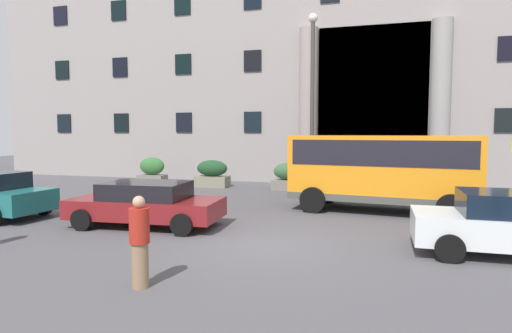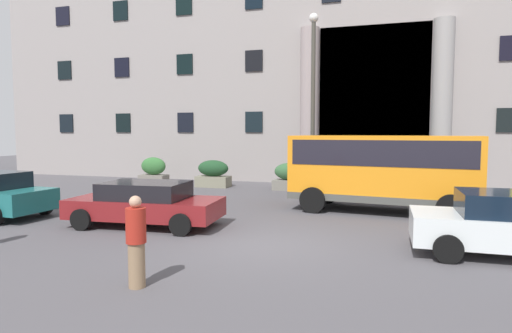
# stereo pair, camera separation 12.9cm
# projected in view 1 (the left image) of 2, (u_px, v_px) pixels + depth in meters

# --- Properties ---
(ground_plane) EXTENTS (80.00, 64.00, 0.12)m
(ground_plane) POSITION_uv_depth(u_px,v_px,m) (265.00, 248.00, 10.62)
(ground_plane) COLOR #4E4C50
(office_building_facade) EXTENTS (42.02, 9.74, 15.29)m
(office_building_facade) POSITION_uv_depth(u_px,v_px,m) (338.00, 54.00, 26.73)
(office_building_facade) COLOR gray
(office_building_facade) RESTS_ON ground_plane
(orange_minibus) EXTENTS (6.47, 3.12, 2.68)m
(orange_minibus) POSITION_uv_depth(u_px,v_px,m) (383.00, 166.00, 14.97)
(orange_minibus) COLOR orange
(orange_minibus) RESTS_ON ground_plane
(hedge_planter_entrance_left) EXTENTS (1.72, 0.83, 1.32)m
(hedge_planter_entrance_left) POSITION_uv_depth(u_px,v_px,m) (401.00, 180.00, 19.52)
(hedge_planter_entrance_left) COLOR gray
(hedge_planter_entrance_left) RESTS_ON ground_plane
(hedge_planter_far_west) EXTENTS (1.70, 0.90, 1.37)m
(hedge_planter_far_west) POSITION_uv_depth(u_px,v_px,m) (212.00, 174.00, 21.88)
(hedge_planter_far_west) COLOR gray
(hedge_planter_far_west) RESTS_ON ground_plane
(hedge_planter_entrance_right) EXTENTS (1.51, 0.79, 1.42)m
(hedge_planter_entrance_right) POSITION_uv_depth(u_px,v_px,m) (152.00, 171.00, 23.52)
(hedge_planter_entrance_right) COLOR slate
(hedge_planter_entrance_right) RESTS_ON ground_plane
(hedge_planter_west) EXTENTS (1.55, 0.94, 1.31)m
(hedge_planter_west) POSITION_uv_depth(u_px,v_px,m) (289.00, 177.00, 20.78)
(hedge_planter_west) COLOR slate
(hedge_planter_west) RESTS_ON ground_plane
(parked_coupe_end) EXTENTS (4.57, 2.33, 1.32)m
(parked_coupe_end) POSITION_uv_depth(u_px,v_px,m) (146.00, 203.00, 12.74)
(parked_coupe_end) COLOR maroon
(parked_coupe_end) RESTS_ON ground_plane
(motorcycle_far_end) EXTENTS (2.01, 0.69, 0.89)m
(motorcycle_far_end) POSITION_uv_depth(u_px,v_px,m) (136.00, 198.00, 15.30)
(motorcycle_far_end) COLOR black
(motorcycle_far_end) RESTS_ON ground_plane
(pedestrian_man_red_shirt) EXTENTS (0.36, 0.36, 1.67)m
(pedestrian_man_red_shirt) POSITION_uv_depth(u_px,v_px,m) (140.00, 242.00, 7.66)
(pedestrian_man_red_shirt) COLOR #8C6F50
(pedestrian_man_red_shirt) RESTS_ON ground_plane
(lamppost_plaza_centre) EXTENTS (0.40, 0.40, 7.86)m
(lamppost_plaza_centre) POSITION_uv_depth(u_px,v_px,m) (312.00, 91.00, 18.52)
(lamppost_plaza_centre) COLOR #3F3D36
(lamppost_plaza_centre) RESTS_ON ground_plane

